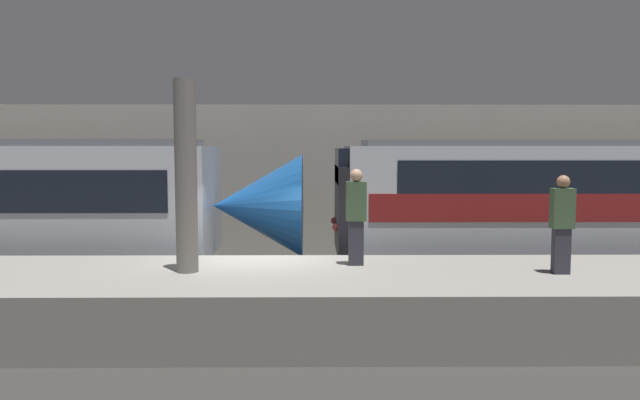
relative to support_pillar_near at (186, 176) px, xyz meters
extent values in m
plane|color=#33302D|center=(1.12, 1.69, -2.80)|extent=(120.00, 120.00, 0.00)
cube|color=gray|center=(1.12, -0.11, -2.26)|extent=(40.00, 3.61, 1.08)
cube|color=#B2AD9E|center=(1.12, 8.06, -0.50)|extent=(50.00, 0.15, 4.59)
cylinder|color=slate|center=(0.00, 0.00, 0.00)|extent=(0.39, 0.39, 3.44)
cone|color=#195199|center=(0.89, 4.16, -0.92)|extent=(2.20, 2.52, 2.52)
sphere|color=#F2EFCC|center=(1.84, 4.16, -1.32)|extent=(0.20, 0.20, 0.20)
cube|color=black|center=(2.95, 4.16, -1.00)|extent=(0.25, 2.80, 2.12)
cube|color=black|center=(2.95, 4.16, 0.06)|extent=(0.25, 2.52, 0.85)
sphere|color=#EA4C42|center=(2.79, 3.52, -1.37)|extent=(0.18, 0.18, 0.18)
sphere|color=#EA4C42|center=(2.79, 4.80, -1.37)|extent=(0.18, 0.18, 0.18)
cube|color=#2D2D38|center=(6.64, -0.23, -1.31)|extent=(0.28, 0.20, 0.81)
cube|color=#3D5638|center=(6.64, -0.23, -0.55)|extent=(0.38, 0.24, 0.71)
sphere|color=#9E7051|center=(6.64, -0.23, -0.09)|extent=(0.23, 0.23, 0.23)
cube|color=#2D2D38|center=(3.07, 0.62, -1.29)|extent=(0.28, 0.20, 0.85)
cube|color=#3D5638|center=(3.07, 0.62, -0.50)|extent=(0.38, 0.24, 0.74)
sphere|color=tan|center=(3.07, 0.62, -0.01)|extent=(0.24, 0.24, 0.24)
camera|label=1|loc=(2.28, -11.08, 0.53)|focal=35.00mm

